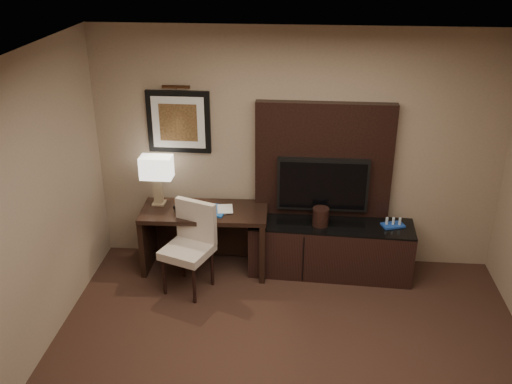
# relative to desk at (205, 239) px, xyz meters

# --- Properties ---
(ceiling) EXTENTS (4.50, 5.00, 0.01)m
(ceiling) POSITION_rel_desk_xyz_m (1.00, -2.15, 2.33)
(ceiling) COLOR silver
(ceiling) RESTS_ON wall_back
(wall_back) EXTENTS (4.50, 0.01, 2.70)m
(wall_back) POSITION_rel_desk_xyz_m (1.00, 0.35, 0.98)
(wall_back) COLOR gray
(wall_back) RESTS_ON floor
(desk) EXTENTS (1.42, 0.65, 0.75)m
(desk) POSITION_rel_desk_xyz_m (0.00, 0.00, 0.00)
(desk) COLOR black
(desk) RESTS_ON floor
(credenza) EXTENTS (1.82, 0.58, 0.62)m
(credenza) POSITION_rel_desk_xyz_m (1.41, 0.03, -0.06)
(credenza) COLOR black
(credenza) RESTS_ON floor
(tv_wall_panel) EXTENTS (1.50, 0.12, 1.30)m
(tv_wall_panel) POSITION_rel_desk_xyz_m (1.30, 0.29, 0.90)
(tv_wall_panel) COLOR black
(tv_wall_panel) RESTS_ON wall_back
(tv) EXTENTS (1.00, 0.08, 0.60)m
(tv) POSITION_rel_desk_xyz_m (1.30, 0.19, 0.65)
(tv) COLOR black
(tv) RESTS_ON tv_wall_panel
(artwork) EXTENTS (0.70, 0.04, 0.70)m
(artwork) POSITION_rel_desk_xyz_m (-0.30, 0.33, 1.28)
(artwork) COLOR black
(artwork) RESTS_ON wall_back
(picture_light) EXTENTS (0.04, 0.04, 0.30)m
(picture_light) POSITION_rel_desk_xyz_m (-0.30, 0.29, 1.68)
(picture_light) COLOR #3E2313
(picture_light) RESTS_ON wall_back
(desk_chair) EXTENTS (0.63, 0.67, 0.97)m
(desk_chair) POSITION_rel_desk_xyz_m (-0.11, -0.45, 0.11)
(desk_chair) COLOR beige
(desk_chair) RESTS_ON floor
(table_lamp) EXTENTS (0.39, 0.28, 0.58)m
(table_lamp) POSITION_rel_desk_xyz_m (-0.53, 0.11, 0.67)
(table_lamp) COLOR #937D5C
(table_lamp) RESTS_ON desk
(desk_phone) EXTENTS (0.22, 0.21, 0.09)m
(desk_phone) POSITION_rel_desk_xyz_m (-0.21, -0.02, 0.42)
(desk_phone) COLOR black
(desk_phone) RESTS_ON desk
(blue_folder) EXTENTS (0.27, 0.33, 0.02)m
(blue_folder) POSITION_rel_desk_xyz_m (0.14, -0.02, 0.38)
(blue_folder) COLOR #1A56AD
(blue_folder) RESTS_ON desk
(book) EXTENTS (0.17, 0.05, 0.23)m
(book) POSITION_rel_desk_xyz_m (0.15, -0.00, 0.49)
(book) COLOR tan
(book) RESTS_ON desk
(ice_bucket) EXTENTS (0.20, 0.20, 0.20)m
(ice_bucket) POSITION_rel_desk_xyz_m (1.29, -0.00, 0.35)
(ice_bucket) COLOR black
(ice_bucket) RESTS_ON credenza
(minibar_tray) EXTENTS (0.27, 0.21, 0.09)m
(minibar_tray) POSITION_rel_desk_xyz_m (2.08, 0.04, 0.29)
(minibar_tray) COLOR #1A43A9
(minibar_tray) RESTS_ON credenza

